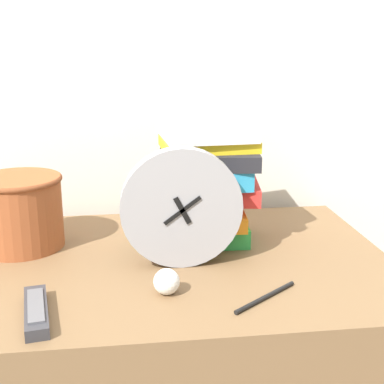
{
  "coord_description": "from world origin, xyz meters",
  "views": [
    {
      "loc": [
        -0.04,
        -0.7,
        1.19
      ],
      "look_at": [
        0.1,
        0.35,
        0.88
      ],
      "focal_mm": 50.0,
      "sensor_mm": 36.0,
      "label": 1
    }
  ],
  "objects": [
    {
      "name": "book_stack",
      "position": [
        0.14,
        0.42,
        0.89
      ],
      "size": [
        0.25,
        0.2,
        0.27
      ],
      "color": "green",
      "rests_on": "desk"
    },
    {
      "name": "crumpled_paper_ball",
      "position": [
        0.03,
        0.16,
        0.77
      ],
      "size": [
        0.05,
        0.05,
        0.05
      ],
      "color": "white",
      "rests_on": "desk"
    },
    {
      "name": "pen",
      "position": [
        0.2,
        0.11,
        0.75
      ],
      "size": [
        0.13,
        0.1,
        0.01
      ],
      "color": "black",
      "rests_on": "desk"
    },
    {
      "name": "desk_clock",
      "position": [
        0.07,
        0.28,
        0.87
      ],
      "size": [
        0.24,
        0.04,
        0.24
      ],
      "color": "#99999E",
      "rests_on": "desk"
    },
    {
      "name": "basket",
      "position": [
        -0.26,
        0.42,
        0.83
      ],
      "size": [
        0.19,
        0.19,
        0.16
      ],
      "color": "#994C28",
      "rests_on": "desk"
    },
    {
      "name": "wall_back",
      "position": [
        0.0,
        0.69,
        1.2
      ],
      "size": [
        6.0,
        0.04,
        2.4
      ],
      "color": "silver",
      "rests_on": "ground_plane"
    },
    {
      "name": "tv_remote",
      "position": [
        -0.19,
        0.1,
        0.76
      ],
      "size": [
        0.06,
        0.16,
        0.02
      ],
      "color": "#333338",
      "rests_on": "desk"
    }
  ]
}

